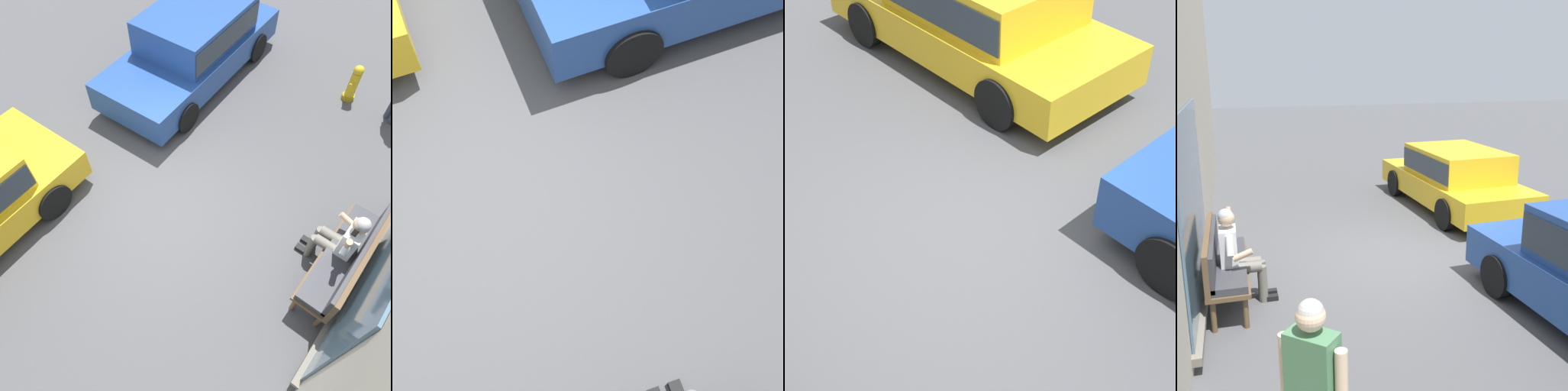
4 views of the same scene
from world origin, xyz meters
TOP-DOWN VIEW (x-y plane):
  - ground_plane at (0.00, 0.00)m, footprint 60.00×60.00m
  - parked_car_mid at (2.48, -2.16)m, footprint 4.53×2.08m

SIDE VIEW (x-z plane):
  - ground_plane at x=0.00m, z-range 0.00..0.00m
  - parked_car_mid at x=2.48m, z-range 0.07..1.46m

